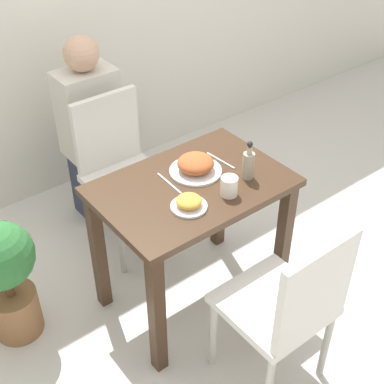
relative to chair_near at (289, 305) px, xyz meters
name	(u,v)px	position (x,y,z in m)	size (l,w,h in m)	color
ground_plane	(192,295)	(0.01, 0.66, -0.52)	(16.00, 16.00, 0.00)	beige
dining_table	(192,209)	(0.01, 0.66, 0.09)	(0.89, 0.61, 0.76)	#3D2819
chair_near	(289,305)	(0.00, 0.00, 0.00)	(0.42, 0.42, 0.91)	silver
chair_far	(120,166)	(-0.01, 1.30, 0.00)	(0.42, 0.42, 0.91)	silver
food_plate	(196,165)	(0.08, 0.72, 0.28)	(0.25, 0.25, 0.09)	white
side_plate	(189,203)	(-0.11, 0.52, 0.26)	(0.16, 0.16, 0.06)	white
drink_cup	(229,186)	(0.09, 0.49, 0.28)	(0.08, 0.08, 0.09)	silver
sauce_bottle	(248,164)	(0.24, 0.54, 0.31)	(0.06, 0.06, 0.20)	gray
fork_utensil	(169,183)	(-0.08, 0.72, 0.24)	(0.02, 0.19, 0.00)	silver
spoon_utensil	(220,160)	(0.23, 0.72, 0.24)	(0.02, 0.19, 0.00)	silver
potted_plant_left	(5,274)	(-0.82, 1.02, -0.12)	(0.32, 0.32, 0.67)	brown
person_figure	(92,132)	(0.01, 1.64, 0.06)	(0.34, 0.22, 1.17)	#2D3347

